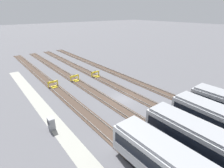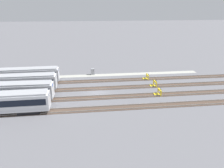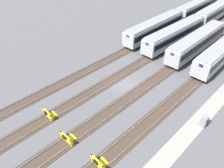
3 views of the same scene
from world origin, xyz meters
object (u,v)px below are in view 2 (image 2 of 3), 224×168
Objects in this scene: subway_car_back_row_leftmost at (3,92)px; bumper_stop_near_inner_track at (154,84)px; subway_car_front_row_centre at (11,83)px; bumper_stop_middle_track at (158,92)px; subway_car_front_row_right_inner at (18,76)px; electrical_cabinet at (93,72)px; bumper_stop_nearest_track at (146,77)px.

bumper_stop_near_inner_track is at bearing -170.90° from subway_car_back_row_leftmost.
bumper_stop_near_inner_track is at bearing 179.98° from subway_car_front_row_centre.
subway_car_front_row_right_inner is at bearing -18.22° from bumper_stop_middle_track.
subway_car_front_row_centre is at bearing -0.02° from bumper_stop_near_inner_track.
subway_car_front_row_right_inner is at bearing 17.01° from electrical_cabinet.
bumper_stop_nearest_track is at bearing -85.51° from bumper_stop_near_inner_track.
electrical_cabinet is at bearing -138.75° from subway_car_back_row_leftmost.
subway_car_back_row_leftmost is (-0.00, 4.83, 0.00)m from subway_car_front_row_centre.
electrical_cabinet is (-16.90, -10.00, -1.24)m from subway_car_front_row_centre.
bumper_stop_nearest_track is at bearing 158.26° from electrical_cabinet.
bumper_stop_nearest_track is 1.26× the size of electrical_cabinet.
subway_car_back_row_leftmost is 31.29m from bumper_stop_nearest_track.
subway_car_back_row_leftmost is 8.99× the size of bumper_stop_nearest_track.
electrical_cabinet reaches higher than bumper_stop_middle_track.
bumper_stop_middle_track is (-29.49, 0.05, -1.53)m from subway_car_back_row_leftmost.
subway_car_front_row_right_inner is (-0.00, -4.83, 0.00)m from subway_car_front_row_centre.
bumper_stop_near_inner_track and bumper_stop_middle_track have the same top height.
electrical_cabinet is (-16.90, -14.83, -1.24)m from subway_car_back_row_leftmost.
bumper_stop_near_inner_track is 4.91m from bumper_stop_middle_track.
subway_car_front_row_right_inner reaches higher than bumper_stop_near_inner_track.
subway_car_front_row_right_inner is 1.00× the size of subway_car_back_row_leftmost.
subway_car_front_row_right_inner is 9.65m from subway_car_back_row_leftmost.
subway_car_front_row_right_inner is at bearing 0.14° from bumper_stop_nearest_track.
bumper_stop_middle_track is at bearing 179.90° from subway_car_back_row_leftmost.
electrical_cabinet is at bearing -37.21° from bumper_stop_near_inner_track.
subway_car_front_row_right_inner reaches higher than bumper_stop_middle_track.
subway_car_back_row_leftmost reaches higher than electrical_cabinet.
subway_car_back_row_leftmost is 22.52m from electrical_cabinet.
bumper_stop_nearest_track is 9.78m from bumper_stop_middle_track.
subway_car_front_row_centre is 1.00× the size of subway_car_front_row_right_inner.
bumper_stop_nearest_track and bumper_stop_middle_track have the same top height.
bumper_stop_nearest_track is at bearing -161.87° from subway_car_back_row_leftmost.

